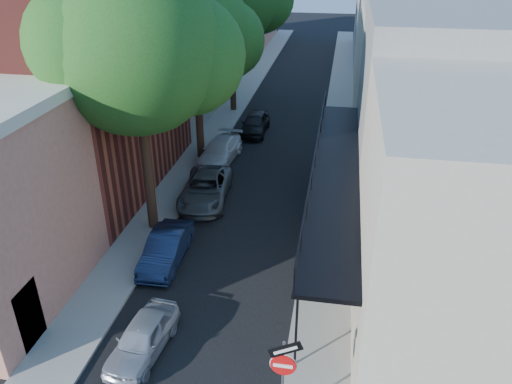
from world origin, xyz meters
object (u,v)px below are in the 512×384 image
at_px(sign_post, 283,368).
at_px(oak_mid, 203,35).
at_px(parked_car_c, 206,189).
at_px(parked_car_e, 255,123).
at_px(oak_near, 148,50).
at_px(parked_car_b, 166,248).
at_px(parked_car_d, 220,151).
at_px(parked_car_a, 143,338).

relative_size(sign_post, oak_mid, 0.29).
distance_m(parked_car_c, parked_car_e, 9.76).
relative_size(oak_near, parked_car_b, 3.01).
height_order(parked_car_c, parked_car_d, parked_car_c).
bearing_deg(parked_car_d, sign_post, -65.89).
relative_size(sign_post, parked_car_c, 0.63).
relative_size(parked_car_a, parked_car_c, 0.70).
bearing_deg(parked_car_d, parked_car_b, -83.47).
bearing_deg(oak_mid, parked_car_a, -82.83).
distance_m(sign_post, oak_mid, 19.14).
height_order(parked_car_a, parked_car_b, parked_car_b).
bearing_deg(parked_car_d, oak_near, -90.60).
bearing_deg(parked_car_b, parked_car_d, 90.22).
relative_size(sign_post, parked_car_b, 0.79).
xyz_separation_m(sign_post, oak_near, (-6.53, 9.29, 5.84)).
relative_size(parked_car_c, parked_car_d, 1.09).
xyz_separation_m(oak_mid, parked_car_a, (1.94, -15.43, -6.49)).
distance_m(oak_near, parked_car_b, 7.78).
relative_size(parked_car_d, parked_car_e, 1.10).
relative_size(parked_car_b, parked_car_d, 0.87).
height_order(sign_post, parked_car_b, sign_post).
height_order(sign_post, parked_car_c, sign_post).
relative_size(oak_near, parked_car_e, 2.87).
distance_m(oak_mid, parked_car_b, 12.44).
xyz_separation_m(oak_near, oak_mid, (-0.05, 7.97, -0.82)).
bearing_deg(parked_car_c, oak_mid, 98.69).
bearing_deg(oak_near, parked_car_c, 65.53).
height_order(oak_near, parked_car_a, oak_near).
bearing_deg(sign_post, oak_near, 125.09).
height_order(oak_near, parked_car_d, oak_near).
height_order(oak_near, parked_car_b, oak_near).
xyz_separation_m(parked_car_b, parked_car_c, (0.22, 5.30, 0.04)).
distance_m(oak_mid, parked_car_a, 16.85).
relative_size(oak_mid, parked_car_b, 2.69).
xyz_separation_m(sign_post, parked_car_c, (-5.31, 11.96, -1.38)).
height_order(sign_post, oak_near, oak_near).
distance_m(parked_car_d, parked_car_e, 5.02).
bearing_deg(parked_car_b, parked_car_e, 85.22).
height_order(sign_post, parked_car_a, sign_post).
bearing_deg(parked_car_e, sign_post, -78.02).
bearing_deg(oak_mid, parked_car_e, 65.56).
relative_size(oak_mid, parked_car_d, 2.34).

